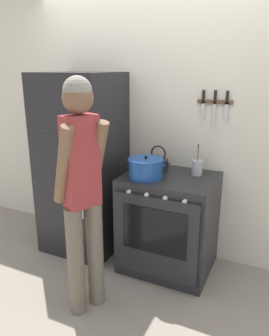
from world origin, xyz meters
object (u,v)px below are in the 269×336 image
Objects in this scene: utensil_jar at (197,167)px; stove_range at (168,223)px; dutch_oven_pot at (146,168)px; person at (82,187)px; tea_kettle at (158,163)px; refrigerator at (82,165)px.

stove_range is at bearing -140.73° from utensil_jar.
stove_range is 0.57m from dutch_oven_pot.
dutch_oven_pot is (-0.18, -0.11, 0.53)m from stove_range.
person reaches higher than dutch_oven_pot.
tea_kettle is (-0.17, 0.16, 0.51)m from stove_range.
tea_kettle is 0.85× the size of utensil_jar.
tea_kettle is 0.97m from person.
stove_range is 3.21× the size of utensil_jar.
utensil_jar is (0.37, 0.01, 0.00)m from tea_kettle.
refrigerator is 5.16× the size of dutch_oven_pot.
dutch_oven_pot is at bearing -93.05° from tea_kettle.
tea_kettle is (0.01, 0.26, -0.02)m from dutch_oven_pot.
dutch_oven_pot is 0.19× the size of person.
refrigerator reaches higher than dutch_oven_pot.
refrigerator reaches higher than stove_range.
refrigerator is 1.00× the size of person.
utensil_jar is at bearing 35.17° from dutch_oven_pot.
tea_kettle is at bearing 136.50° from stove_range.
stove_range is 0.58m from utensil_jar.
person is at bearing -55.62° from refrigerator.
tea_kettle is at bearing 10.30° from refrigerator.
dutch_oven_pot is at bearing -149.94° from stove_range.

